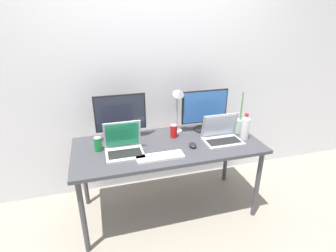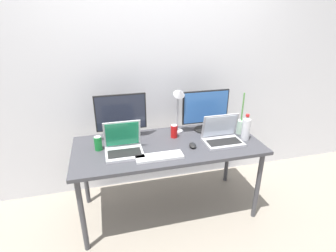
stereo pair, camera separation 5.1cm
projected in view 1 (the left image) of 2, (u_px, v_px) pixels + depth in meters
name	position (u px, v px, depth m)	size (l,w,h in m)	color
ground_plane	(168.00, 208.00, 2.68)	(16.00, 16.00, 0.00)	gray
wall_back	(152.00, 70.00, 2.69)	(7.00, 0.08, 2.60)	silver
work_desk	(168.00, 150.00, 2.41)	(1.69, 0.74, 0.74)	#424247
monitor_left	(121.00, 116.00, 2.40)	(0.47, 0.21, 0.43)	black
monitor_center	(205.00, 109.00, 2.60)	(0.47, 0.20, 0.42)	black
laptop_silver	(124.00, 146.00, 2.22)	(0.31, 0.26, 0.27)	silver
laptop_secondary	(221.00, 135.00, 2.43)	(0.34, 0.24, 0.25)	#B7B7BC
keyboard_main	(160.00, 157.00, 2.16)	(0.39, 0.12, 0.02)	white
mouse_by_keyboard	(193.00, 145.00, 2.34)	(0.06, 0.10, 0.03)	black
water_bottle	(245.00, 127.00, 2.45)	(0.08, 0.08, 0.25)	silver
soda_can_near_keyboard	(174.00, 131.00, 2.50)	(0.07, 0.07, 0.13)	red
soda_can_by_laptop	(98.00, 144.00, 2.25)	(0.07, 0.07, 0.13)	#197F33
bamboo_vase	(240.00, 125.00, 2.59)	(0.08, 0.08, 0.41)	#B2D1B7
desk_lamp	(178.00, 102.00, 2.48)	(0.11, 0.18, 0.48)	#B7B7BC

